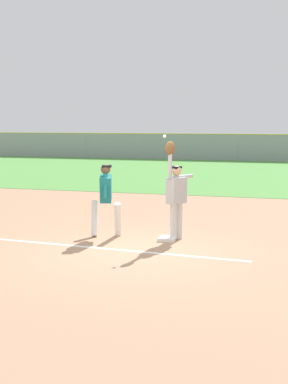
# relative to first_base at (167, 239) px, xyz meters

# --- Properties ---
(ground_plane) EXTENTS (78.34, 78.34, 0.00)m
(ground_plane) POSITION_rel_first_base_xyz_m (-0.52, -1.13, -0.04)
(ground_plane) COLOR tan
(outfield_grass) EXTENTS (45.42, 17.58, 0.01)m
(outfield_grass) POSITION_rel_first_base_xyz_m (-0.52, 16.01, -0.04)
(outfield_grass) COLOR #549342
(outfield_grass) RESTS_ON ground_plane
(first_base) EXTENTS (0.38, 0.38, 0.08)m
(first_base) POSITION_rel_first_base_xyz_m (0.00, 0.00, 0.00)
(first_base) COLOR white
(first_base) RESTS_ON ground_plane
(fielder) EXTENTS (0.56, 0.82, 2.28)m
(fielder) POSITION_rel_first_base_xyz_m (0.16, 0.14, 1.08)
(fielder) COLOR silver
(fielder) RESTS_ON ground_plane
(runner) EXTENTS (0.85, 0.83, 1.72)m
(runner) POSITION_rel_first_base_xyz_m (-1.50, 0.04, 0.96)
(runner) COLOR white
(runner) RESTS_ON ground_plane
(baseball) EXTENTS (0.07, 0.07, 0.07)m
(baseball) POSITION_rel_first_base_xyz_m (-0.07, -0.02, 2.35)
(baseball) COLOR white
(outfield_fence) EXTENTS (45.50, 0.08, 1.87)m
(outfield_fence) POSITION_rel_first_base_xyz_m (-0.52, 24.81, 0.90)
(outfield_fence) COLOR #93999E
(outfield_fence) RESTS_ON ground_plane
(parked_car_blue) EXTENTS (4.49, 2.30, 1.25)m
(parked_car_blue) POSITION_rel_first_base_xyz_m (-9.57, 28.51, 0.63)
(parked_car_blue) COLOR #23389E
(parked_car_blue) RESTS_ON ground_plane
(parked_car_silver) EXTENTS (4.59, 2.51, 1.25)m
(parked_car_silver) POSITION_rel_first_base_xyz_m (-4.33, 28.38, 0.63)
(parked_car_silver) COLOR #B7B7BC
(parked_car_silver) RESTS_ON ground_plane
(parked_car_white) EXTENTS (4.56, 2.45, 1.25)m
(parked_car_white) POSITION_rel_first_base_xyz_m (0.47, 27.84, 0.63)
(parked_car_white) COLOR white
(parked_car_white) RESTS_ON ground_plane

